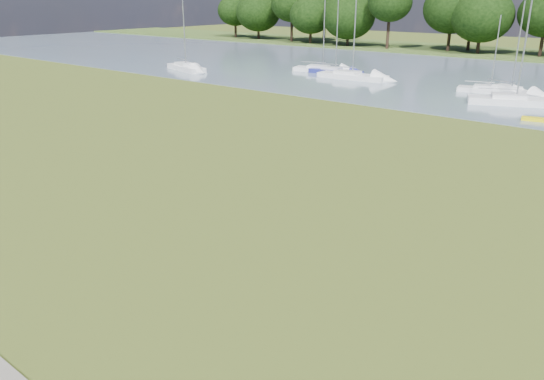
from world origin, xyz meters
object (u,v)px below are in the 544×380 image
Objects in this scene: sailboat_3 at (322,68)px; sailboat_6 at (510,90)px; sailboat_0 at (352,74)px; sailboat_1 at (490,89)px; kayak at (541,120)px; sailboat_5 at (515,98)px; sailboat_4 at (186,66)px; sailboat_9 at (335,70)px.

sailboat_6 is at bearing -18.98° from sailboat_3.
sailboat_0 is 14.53m from sailboat_1.
kayak is 0.27× the size of sailboat_0.
sailboat_0 reaches higher than sailboat_3.
sailboat_0 is 1.21× the size of sailboat_3.
sailboat_5 reaches higher than sailboat_1.
sailboat_4 reaches higher than sailboat_1.
sailboat_1 is at bearing 105.74° from sailboat_5.
sailboat_0 is 20.32m from sailboat_4.
sailboat_3 is 16.43m from sailboat_4.
sailboat_1 is at bearing 28.31° from sailboat_4.
sailboat_0 reaches higher than kayak.
sailboat_1 is 0.74× the size of sailboat_4.
sailboat_3 reaches higher than kayak.
sailboat_3 is 0.87× the size of sailboat_4.
sailboat_0 is at bearing 145.56° from sailboat_5.
sailboat_6 is at bearing 106.60° from kayak.
sailboat_3 is 24.59m from sailboat_5.
sailboat_5 is at bearing 111.81° from kayak.
sailboat_0 reaches higher than sailboat_4.
sailboat_5 is 4.98m from sailboat_6.
sailboat_3 is at bearing -163.59° from sailboat_6.
sailboat_0 is 16.33m from sailboat_6.
sailboat_4 is at bearing 179.54° from sailboat_1.
kayak is 0.32× the size of sailboat_9.
sailboat_5 is 1.21× the size of sailboat_6.
sailboat_1 is at bearing -19.88° from sailboat_3.
sailboat_9 is (2.18, -0.60, 0.02)m from sailboat_3.
sailboat_0 is at bearing -34.39° from sailboat_9.
sailboat_6 is at bearing -7.34° from sailboat_9.
sailboat_3 is at bearing 161.60° from sailboat_1.
sailboat_5 is 1.19× the size of sailboat_9.
sailboat_9 is (-3.47, 2.09, -0.04)m from sailboat_0.
sailboat_3 is at bearing 145.82° from kayak.
sailboat_0 is 1.05× the size of sailboat_4.
sailboat_0 is 1.21× the size of sailboat_6.
sailboat_1 is 34.50m from sailboat_4.
sailboat_5 is (18.03, -3.95, 0.02)m from sailboat_0.
sailboat_9 is at bearing 144.43° from sailboat_0.
sailboat_3 is 2.26m from sailboat_9.
sailboat_5 reaches higher than sailboat_9.
sailboat_3 is at bearing 150.01° from sailboat_0.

